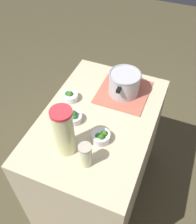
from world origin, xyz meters
The scene contains 9 objects.
ground_plane centered at (0.00, 0.00, 0.00)m, with size 8.00×8.00×0.00m, color brown.
counter_slab centered at (0.00, 0.00, 0.47)m, with size 1.04×0.69×0.94m, color beige.
dish_cloth centered at (-0.28, 0.07, 0.94)m, with size 0.35×0.33×0.01m, color #BC604B.
cooking_pot centered at (-0.28, 0.07, 1.03)m, with size 0.28×0.21×0.16m.
lemonade_pitcher centered at (0.28, -0.08, 1.09)m, with size 0.11×0.11×0.31m.
mason_jar centered at (0.33, 0.06, 1.01)m, with size 0.07×0.07×0.15m.
broccoli_bowl_front centered at (0.15, 0.08, 0.97)m, with size 0.11×0.11×0.07m.
broccoli_bowl_center centered at (0.08, -0.13, 0.97)m, with size 0.10×0.10×0.08m.
broccoli_bowl_back centered at (-0.08, -0.23, 0.97)m, with size 0.10×0.10×0.07m.
Camera 1 is at (0.99, 0.40, 2.14)m, focal length 41.18 mm.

